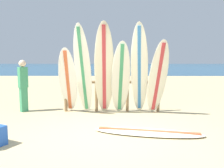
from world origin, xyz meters
name	(u,v)px	position (x,y,z in m)	size (l,w,h in m)	color
ground_plane	(106,137)	(0.00, 0.00, 0.00)	(120.00, 120.00, 0.00)	tan
ocean_water	(114,66)	(0.00, 58.00, 0.00)	(120.00, 80.00, 0.01)	navy
surfboard_rack	(112,90)	(0.09, 2.30, 0.66)	(2.90, 0.09, 1.05)	olive
surfboard_leaning_far_left	(68,81)	(-1.18, 2.02, 0.95)	(0.56, 1.00, 1.90)	white
surfboard_leaning_left	(83,70)	(-0.73, 1.93, 1.27)	(0.62, 0.82, 2.54)	white
surfboard_leaning_center_left	(104,69)	(-0.13, 1.98, 1.30)	(0.58, 0.71, 2.61)	beige
surfboard_leaning_center	(121,78)	(0.34, 2.00, 1.04)	(0.62, 0.73, 2.08)	silver
surfboard_leaning_center_right	(139,70)	(0.86, 1.92, 1.27)	(0.63, 1.08, 2.55)	silver
surfboard_leaning_right	(158,78)	(1.38, 1.90, 1.05)	(0.69, 0.92, 2.11)	silver
surfboard_lying_on_sand	(148,132)	(0.88, 0.21, 0.03)	(2.38, 1.00, 0.08)	white
beachgoer_standing	(23,83)	(-2.58, 2.26, 0.86)	(0.28, 0.29, 1.56)	#3F9966
small_boat_offshore	(83,70)	(-3.93, 24.63, 0.26)	(2.34, 1.57, 0.71)	silver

